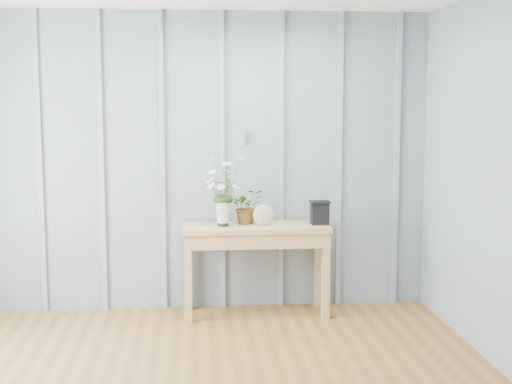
{
  "coord_description": "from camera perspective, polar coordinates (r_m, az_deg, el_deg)",
  "views": [
    {
      "loc": [
        0.0,
        -3.73,
        1.77
      ],
      "look_at": [
        0.51,
        1.94,
        1.03
      ],
      "focal_mm": 50.0,
      "sensor_mm": 36.0,
      "label": 1
    }
  ],
  "objects": [
    {
      "name": "felt_disc_vessel",
      "position": [
        5.8,
        0.62,
        -1.85
      ],
      "size": [
        0.18,
        0.08,
        0.18
      ],
      "primitive_type": "ellipsoid",
      "rotation": [
        0.0,
        0.0,
        0.15
      ],
      "color": "#925675",
      "rests_on": "sideboard"
    },
    {
      "name": "room_shell",
      "position": [
        4.65,
        -5.22,
        10.04
      ],
      "size": [
        4.0,
        4.5,
        2.5
      ],
      "color": "gray",
      "rests_on": "ground"
    },
    {
      "name": "sideboard",
      "position": [
        5.86,
        -0.04,
        -3.76
      ],
      "size": [
        1.2,
        0.45,
        0.75
      ],
      "color": "tan",
      "rests_on": "ground"
    },
    {
      "name": "daisy_vase",
      "position": [
        5.74,
        -2.66,
        0.74
      ],
      "size": [
        0.4,
        0.31,
        0.57
      ],
      "color": "black",
      "rests_on": "sideboard"
    },
    {
      "name": "carved_box",
      "position": [
        5.88,
        5.11,
        -1.63
      ],
      "size": [
        0.17,
        0.13,
        0.19
      ],
      "color": "black",
      "rests_on": "sideboard"
    },
    {
      "name": "spider_plant",
      "position": [
        5.89,
        -0.75,
        -1.15
      ],
      "size": [
        0.32,
        0.29,
        0.29
      ],
      "primitive_type": "imported",
      "rotation": [
        0.0,
        0.0,
        0.3
      ],
      "color": "#12350E",
      "rests_on": "sideboard"
    }
  ]
}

